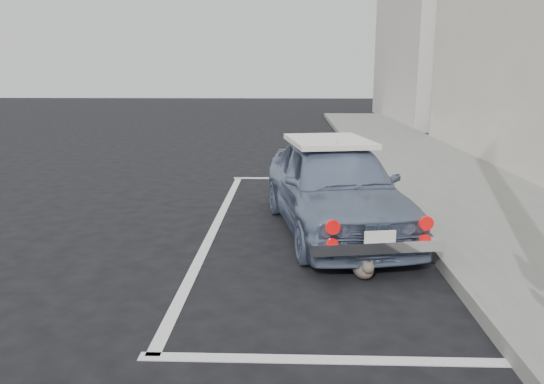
# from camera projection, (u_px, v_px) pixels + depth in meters

# --- Properties ---
(ground) EXTENTS (80.00, 80.00, 0.00)m
(ground) POSITION_uv_depth(u_px,v_px,m) (271.00, 328.00, 4.52)
(ground) COLOR black
(ground) RESTS_ON ground
(sidewalk) EXTENTS (2.80, 40.00, 0.15)m
(sidewalk) POSITION_uv_depth(u_px,v_px,m) (544.00, 248.00, 6.35)
(sidewalk) COLOR slate
(sidewalk) RESTS_ON ground
(building_far) EXTENTS (3.50, 10.00, 8.00)m
(building_far) POSITION_uv_depth(u_px,v_px,m) (434.00, 28.00, 22.91)
(building_far) COLOR beige
(building_far) RESTS_ON ground
(pline_rear) EXTENTS (3.00, 0.12, 0.01)m
(pline_rear) POSITION_uv_depth(u_px,v_px,m) (335.00, 360.00, 4.02)
(pline_rear) COLOR silver
(pline_rear) RESTS_ON ground
(pline_front) EXTENTS (3.00, 0.12, 0.01)m
(pline_front) POSITION_uv_depth(u_px,v_px,m) (307.00, 178.00, 10.84)
(pline_front) COLOR silver
(pline_front) RESTS_ON ground
(pline_side) EXTENTS (0.12, 7.00, 0.01)m
(pline_side) POSITION_uv_depth(u_px,v_px,m) (215.00, 227.00, 7.48)
(pline_side) COLOR silver
(pline_side) RESTS_ON ground
(retro_coupe) EXTENTS (2.11, 3.92, 1.26)m
(retro_coupe) POSITION_uv_depth(u_px,v_px,m) (334.00, 186.00, 7.13)
(retro_coupe) COLOR slate
(retro_coupe) RESTS_ON ground
(cat) EXTENTS (0.27, 0.48, 0.26)m
(cat) POSITION_uv_depth(u_px,v_px,m) (364.00, 268.00, 5.59)
(cat) COLOR #695C50
(cat) RESTS_ON ground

